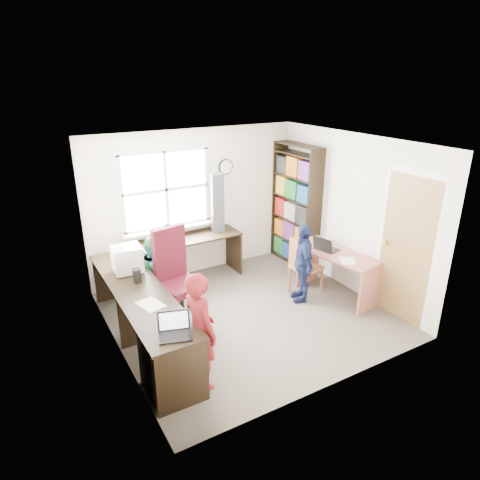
{
  "coord_description": "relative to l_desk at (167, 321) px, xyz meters",
  "views": [
    {
      "loc": [
        -2.72,
        -4.48,
        3.19
      ],
      "look_at": [
        0.0,
        0.25,
        1.05
      ],
      "focal_mm": 32.0,
      "sensor_mm": 36.0,
      "label": 1
    }
  ],
  "objects": [
    {
      "name": "room",
      "position": [
        1.32,
        0.38,
        0.76
      ],
      "size": [
        3.64,
        3.44,
        2.44
      ],
      "color": "#443E35",
      "rests_on": "ground"
    },
    {
      "name": "laptop_right",
      "position": [
        2.67,
        0.33,
        0.28
      ],
      "size": [
        0.36,
        0.4,
        0.23
      ],
      "rotation": [
        0.0,
        0.0,
        1.84
      ],
      "color": "black",
      "rests_on": "right_desk"
    },
    {
      "name": "swivel_chair",
      "position": [
        0.41,
        0.67,
        0.11
      ],
      "size": [
        0.72,
        0.72,
        1.31
      ],
      "rotation": [
        0.0,
        0.0,
        0.2
      ],
      "color": "black",
      "rests_on": "ground"
    },
    {
      "name": "person_navy",
      "position": [
        2.22,
        0.28,
        0.14
      ],
      "size": [
        0.55,
        0.76,
        1.19
      ],
      "primitive_type": "imported",
      "rotation": [
        0.0,
        0.0,
        -1.98
      ],
      "color": "#151C42",
      "rests_on": "ground"
    },
    {
      "name": "paper_b",
      "position": [
        2.7,
        -0.13,
        0.23
      ],
      "size": [
        0.31,
        0.34,
        0.0
      ],
      "rotation": [
        0.0,
        0.0,
        -0.54
      ],
      "color": "white",
      "rests_on": "right_desk"
    },
    {
      "name": "cd_tower",
      "position": [
        1.58,
        1.74,
        0.78
      ],
      "size": [
        0.22,
        0.21,
        0.96
      ],
      "rotation": [
        0.0,
        0.0,
        -0.2
      ],
      "color": "black",
      "rests_on": "l_desk"
    },
    {
      "name": "paper_a",
      "position": [
        -0.19,
        -0.04,
        0.3
      ],
      "size": [
        0.29,
        0.36,
        0.0
      ],
      "rotation": [
        0.0,
        0.0,
        0.25
      ],
      "color": "white",
      "rests_on": "l_desk"
    },
    {
      "name": "speaker_a",
      "position": [
        -0.14,
        0.59,
        0.38
      ],
      "size": [
        0.1,
        0.1,
        0.18
      ],
      "rotation": [
        0.0,
        0.0,
        -0.09
      ],
      "color": "black",
      "rests_on": "l_desk"
    },
    {
      "name": "speaker_b",
      "position": [
        -0.15,
        1.15,
        0.38
      ],
      "size": [
        0.1,
        0.1,
        0.17
      ],
      "rotation": [
        0.0,
        0.0,
        0.19
      ],
      "color": "black",
      "rests_on": "l_desk"
    },
    {
      "name": "bookshelf",
      "position": [
        2.96,
        1.47,
        0.55
      ],
      "size": [
        0.3,
        1.02,
        2.1
      ],
      "color": "black",
      "rests_on": "ground"
    },
    {
      "name": "potted_plant",
      "position": [
        0.65,
        1.72,
        0.45
      ],
      "size": [
        0.18,
        0.15,
        0.32
      ],
      "primitive_type": "imported",
      "rotation": [
        0.0,
        0.0,
        0.07
      ],
      "color": "#2B6C2D",
      "rests_on": "l_desk"
    },
    {
      "name": "laptop_left",
      "position": [
        -0.17,
        -0.71,
        0.35
      ],
      "size": [
        0.39,
        0.35,
        0.22
      ],
      "rotation": [
        0.0,
        0.0,
        -0.31
      ],
      "color": "black",
      "rests_on": "l_desk"
    },
    {
      "name": "person_green",
      "position": [
        0.25,
        1.02,
        0.12
      ],
      "size": [
        0.63,
        0.69,
        1.14
      ],
      "primitive_type": "imported",
      "rotation": [
        0.0,
        0.0,
        1.11
      ],
      "color": "#338038",
      "rests_on": "ground"
    },
    {
      "name": "person_red",
      "position": [
        0.13,
        -0.67,
        0.21
      ],
      "size": [
        0.37,
        0.52,
        1.34
      ],
      "primitive_type": "imported",
      "rotation": [
        0.0,
        0.0,
        1.68
      ],
      "color": "maroon",
      "rests_on": "ground"
    },
    {
      "name": "right_desk",
      "position": [
        2.75,
        0.11,
        0.04
      ],
      "size": [
        0.76,
        1.26,
        0.68
      ],
      "rotation": [
        0.0,
        0.0,
        0.19
      ],
      "color": "#AE6557",
      "rests_on": "ground"
    },
    {
      "name": "l_desk",
      "position": [
        0.0,
        0.0,
        0.0
      ],
      "size": [
        2.38,
        2.95,
        0.75
      ],
      "color": "black",
      "rests_on": "ground"
    },
    {
      "name": "crt_monitor",
      "position": [
        -0.15,
        0.94,
        0.47
      ],
      "size": [
        0.38,
        0.34,
        0.35
      ],
      "rotation": [
        0.0,
        0.0,
        -0.05
      ],
      "color": "white",
      "rests_on": "l_desk"
    },
    {
      "name": "wooden_chair",
      "position": [
        2.33,
        0.4,
        0.04
      ],
      "size": [
        0.46,
        0.46,
        0.92
      ],
      "rotation": [
        0.0,
        0.0,
        0.17
      ],
      "color": "brown",
      "rests_on": "ground"
    },
    {
      "name": "game_box",
      "position": [
        2.73,
        0.61,
        0.26
      ],
      "size": [
        0.32,
        0.32,
        0.06
      ],
      "rotation": [
        0.0,
        0.0,
        -0.01
      ],
      "color": "red",
      "rests_on": "right_desk"
    }
  ]
}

